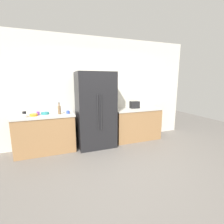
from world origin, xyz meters
TOP-DOWN VIEW (x-y plane):
  - ground_plane at (0.00, 0.00)m, footprint 10.76×10.76m
  - kitchen_back_panel at (0.00, 1.68)m, footprint 5.38×0.10m
  - counter_left at (-1.37, 1.34)m, footprint 1.34×0.59m
  - counter_right at (1.03, 1.34)m, footprint 1.35×0.59m
  - refrigerator at (-0.17, 1.27)m, footprint 0.92×0.69m
  - toaster at (1.00, 1.41)m, footprint 0.25×0.17m
  - bottle_a at (-1.04, 1.32)m, footprint 0.07×0.07m
  - cup_a at (-1.50, 1.41)m, footprint 0.07×0.07m
  - cup_b at (-1.78, 1.40)m, footprint 0.08×0.08m
  - cup_c at (-0.85, 1.30)m, footprint 0.08×0.08m
  - bowl_a at (-1.35, 1.41)m, footprint 0.18×0.18m
  - bowl_b at (-1.58, 1.29)m, footprint 0.16×0.16m
  - bowl_c at (-1.78, 1.22)m, footprint 0.18×0.18m

SIDE VIEW (x-z plane):
  - ground_plane at x=0.00m, z-range 0.00..0.00m
  - counter_right at x=1.03m, z-range 0.00..0.89m
  - counter_left at x=-1.37m, z-range 0.00..0.89m
  - bowl_b at x=-1.58m, z-range 0.89..0.94m
  - bowl_a at x=-1.35m, z-range 0.89..0.94m
  - bowl_c at x=-1.78m, z-range 0.89..0.95m
  - cup_c at x=-0.85m, z-range 0.89..0.96m
  - cup_a at x=-1.50m, z-range 0.89..0.97m
  - refrigerator at x=-0.17m, z-range 0.00..1.87m
  - cup_b at x=-1.78m, z-range 0.89..0.99m
  - toaster at x=1.00m, z-range 0.89..1.09m
  - bottle_a at x=-1.04m, z-range 0.86..1.13m
  - kitchen_back_panel at x=0.00m, z-range 0.00..2.77m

